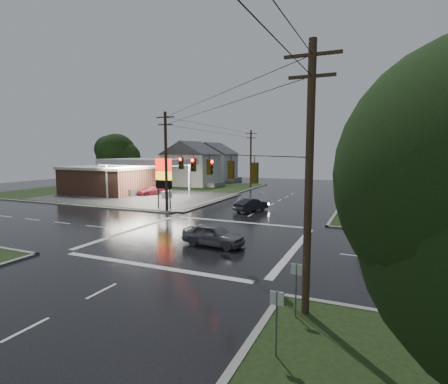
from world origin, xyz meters
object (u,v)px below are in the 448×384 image
at_px(utility_pole_se, 309,177).
at_px(tree_ne_near, 397,161).
at_px(house_near, 191,163).
at_px(car_north, 251,205).
at_px(utility_pole_nw, 166,160).
at_px(car_crossing, 213,235).
at_px(car_pump, 152,190).
at_px(pylon_sign, 164,175).
at_px(utility_pole_n, 251,158).
at_px(tree_ne_far, 416,155).
at_px(house_far, 213,161).
at_px(tree_nw_behind, 117,154).
at_px(gas_station, 115,178).

relative_size(utility_pole_se, tree_ne_near, 1.22).
distance_m(house_near, car_north, 30.59).
xyz_separation_m(utility_pole_nw, car_crossing, (10.96, -10.92, -4.94)).
bearing_deg(car_north, car_pump, -0.38).
height_order(pylon_sign, utility_pole_nw, utility_pole_nw).
xyz_separation_m(utility_pole_n, car_north, (8.70, -24.72, -4.74)).
relative_size(tree_ne_far, car_pump, 1.90).
xyz_separation_m(house_far, car_pump, (2.68, -27.36, -3.66)).
xyz_separation_m(utility_pole_nw, car_pump, (-9.77, 11.14, -4.97)).
bearing_deg(utility_pole_n, house_near, -170.09).
relative_size(house_far, car_north, 2.50).
relative_size(utility_pole_se, house_far, 1.00).
bearing_deg(tree_ne_near, utility_pole_se, -98.38).
relative_size(pylon_sign, house_far, 0.54).
bearing_deg(car_north, pylon_sign, 37.34).
bearing_deg(pylon_sign, tree_ne_far, 40.35).
bearing_deg(car_crossing, tree_nw_behind, 51.59).
bearing_deg(car_pump, pylon_sign, -24.79).
height_order(pylon_sign, car_crossing, pylon_sign).
distance_m(gas_station, car_north, 25.76).
height_order(house_near, tree_ne_far, tree_ne_far).
height_order(gas_station, car_north, gas_station).
distance_m(utility_pole_se, car_crossing, 12.42).
relative_size(tree_nw_behind, tree_ne_far, 1.02).
bearing_deg(car_north, house_far, -37.29).
relative_size(utility_pole_se, house_near, 1.00).
xyz_separation_m(pylon_sign, house_near, (-10.45, 25.50, 0.39)).
height_order(house_near, house_far, same).
distance_m(house_near, house_far, 12.04).
bearing_deg(gas_station, tree_ne_near, 3.30).
xyz_separation_m(gas_station, car_pump, (6.40, 0.94, -1.80)).
distance_m(pylon_sign, house_far, 39.21).
xyz_separation_m(house_near, tree_ne_far, (38.10, -2.01, 1.77)).
bearing_deg(utility_pole_n, utility_pole_se, -68.20).
height_order(car_crossing, car_pump, car_crossing).
relative_size(utility_pole_n, tree_ne_far, 1.07).
xyz_separation_m(gas_station, car_crossing, (27.14, -21.12, -1.76)).
xyz_separation_m(gas_station, tree_ne_near, (39.82, 2.29, 3.01)).
xyz_separation_m(tree_ne_far, car_crossing, (-15.69, -35.41, -5.40)).
height_order(tree_ne_near, car_pump, tree_ne_near).
distance_m(utility_pole_nw, house_near, 28.90).
distance_m(utility_pole_se, car_pump, 41.96).
xyz_separation_m(utility_pole_se, car_north, (-10.30, 22.78, -4.99)).
bearing_deg(utility_pole_nw, house_near, 113.37).
distance_m(utility_pole_n, house_far, 16.00).
bearing_deg(utility_pole_se, gas_station, 140.30).
height_order(tree_nw_behind, tree_ne_far, tree_nw_behind).
height_order(utility_pole_se, tree_ne_far, utility_pole_se).
bearing_deg(tree_ne_far, house_far, 160.29).
distance_m(tree_ne_far, car_north, 27.95).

